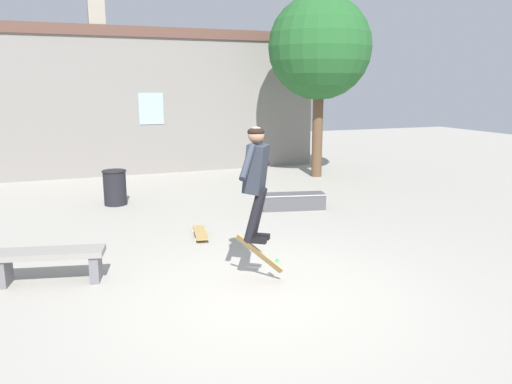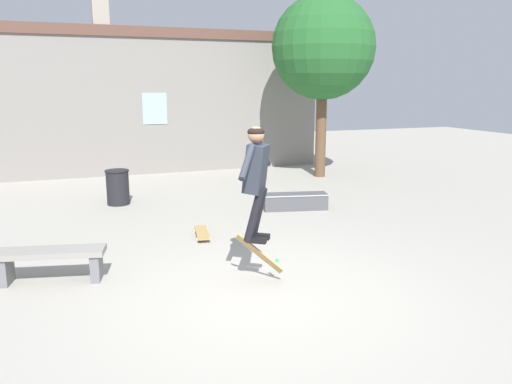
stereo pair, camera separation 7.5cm
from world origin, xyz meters
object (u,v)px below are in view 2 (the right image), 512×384
Objects in this scene: trash_bin at (118,186)px; skateboard_flipping at (260,253)px; park_bench at (51,259)px; skateboard_resting at (202,233)px; skate_ledge at (295,201)px; tree_right at (323,48)px; skater at (256,174)px.

skateboard_flipping is (1.39, -5.22, -0.02)m from trash_bin.
park_bench is 1.89× the size of trash_bin.
park_bench is at bearing 127.59° from skateboard_resting.
trash_bin is at bearing 30.20° from skateboard_resting.
skateboard_resting is (-2.33, -1.21, -0.10)m from skate_ledge.
park_bench is (-7.02, -5.83, -3.26)m from tree_right.
skater is 2.64× the size of skateboard_flipping.
trash_bin is (-3.49, 1.77, 0.23)m from skate_ledge.
skater is at bearing -123.21° from tree_right.
tree_right reaches higher than skate_ledge.
skater is (-2.16, -3.48, 1.31)m from skate_ledge.
trash_bin is 0.51× the size of skater.
tree_right is at bearing 15.03° from trash_bin.
tree_right is 5.28m from skate_ledge.
skate_ledge is 4.05m from skateboard_flipping.
tree_right reaches higher than skater.
skateboard_flipping is at bearing -75.11° from trash_bin.
park_bench is at bearing -140.28° from tree_right.
skate_ledge is at bearing -124.64° from tree_right.
skater is (1.33, -5.24, 1.07)m from trash_bin.
park_bench reaches higher than skate_ledge.
tree_right reaches higher than park_bench.
skater reaches higher than park_bench.
skate_ledge is 1.82× the size of trash_bin.
skater is at bearing -166.49° from skateboard_resting.
trash_bin is 5.52m from skater.
park_bench is 2.57× the size of skateboard_flipping.
skater is at bearing -8.11° from park_bench.
skateboard_flipping is (-2.10, -3.45, 0.22)m from skate_ledge.
trash_bin is (1.24, 4.28, 0.09)m from park_bench.
skater is 1.70× the size of skateboard_resting.
skater is 2.68m from skateboard_resting.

